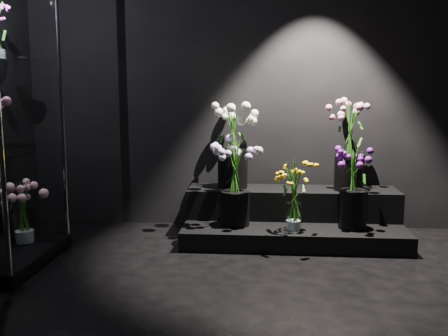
# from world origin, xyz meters

# --- Properties ---
(floor) EXTENTS (4.00, 4.00, 0.00)m
(floor) POSITION_xyz_m (0.00, 0.00, 0.00)
(floor) COLOR black
(floor) RESTS_ON ground
(wall_back) EXTENTS (4.00, 0.00, 4.00)m
(wall_back) POSITION_xyz_m (0.00, 2.00, 1.40)
(wall_back) COLOR black
(wall_back) RESTS_ON floor
(display_riser) EXTENTS (1.85, 0.82, 0.41)m
(display_riser) POSITION_xyz_m (0.47, 1.63, 0.17)
(display_riser) COLOR black
(display_riser) RESTS_ON floor
(bouquet_orange_bells) EXTENTS (0.35, 0.35, 0.56)m
(bouquet_orange_bells) POSITION_xyz_m (0.46, 1.31, 0.45)
(bouquet_orange_bells) COLOR white
(bouquet_orange_bells) RESTS_ON display_riser
(bouquet_lilac) EXTENTS (0.47, 0.47, 0.70)m
(bouquet_lilac) POSITION_xyz_m (-0.02, 1.42, 0.55)
(bouquet_lilac) COLOR black
(bouquet_lilac) RESTS_ON display_riser
(bouquet_purple) EXTENTS (0.32, 0.32, 0.67)m
(bouquet_purple) POSITION_xyz_m (0.94, 1.40, 0.53)
(bouquet_purple) COLOR black
(bouquet_purple) RESTS_ON display_riser
(bouquet_cream_roses) EXTENTS (0.49, 0.49, 0.73)m
(bouquet_cream_roses) POSITION_xyz_m (-0.07, 1.75, 0.84)
(bouquet_cream_roses) COLOR black
(bouquet_cream_roses) RESTS_ON display_riser
(bouquet_pink_roses) EXTENTS (0.45, 0.45, 0.75)m
(bouquet_pink_roses) POSITION_xyz_m (0.96, 1.71, 0.83)
(bouquet_pink_roses) COLOR black
(bouquet_pink_roses) RESTS_ON display_riser
(bouquet_case_base_pink) EXTENTS (0.35, 0.35, 0.49)m
(bouquet_case_base_pink) POSITION_xyz_m (-1.65, 0.98, 0.36)
(bouquet_case_base_pink) COLOR white
(bouquet_case_base_pink) RESTS_ON display_case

